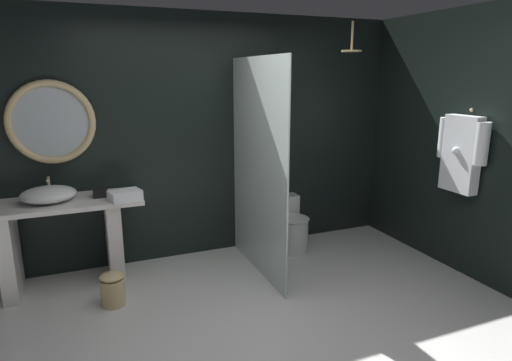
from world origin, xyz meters
TOP-DOWN VIEW (x-y plane):
  - ground_plane at (0.00, 0.00)m, footprint 5.76×5.76m
  - back_wall_panel at (0.00, 1.90)m, footprint 4.80×0.10m
  - side_wall_right at (2.35, 0.76)m, footprint 0.10×2.47m
  - vanity_counter at (-1.41, 1.54)m, footprint 1.46×0.58m
  - vessel_sink at (-1.48, 1.54)m, footprint 0.48×0.39m
  - tissue_box at (-1.05, 1.56)m, footprint 0.13×0.13m
  - round_wall_mirror at (-1.41, 1.81)m, footprint 0.78×0.07m
  - shower_glass_panel at (0.41, 1.18)m, footprint 0.02×1.34m
  - rain_shower_head at (1.53, 1.32)m, footprint 0.21×0.21m
  - hanging_bathrobe at (2.21, 0.40)m, footprint 0.20×0.56m
  - toilet at (0.97, 1.56)m, footprint 0.36×0.55m
  - waste_bin at (-1.03, 1.00)m, footprint 0.21×0.21m
  - folded_hand_towel at (-0.84, 1.35)m, footprint 0.32×0.25m

SIDE VIEW (x-z plane):
  - ground_plane at x=0.00m, z-range 0.00..0.00m
  - waste_bin at x=-1.03m, z-range 0.00..0.30m
  - toilet at x=0.97m, z-range -0.03..0.56m
  - vanity_counter at x=-1.41m, z-range 0.09..0.93m
  - tissue_box at x=-1.05m, z-range 0.84..0.92m
  - folded_hand_towel at x=-0.84m, z-range 0.84..0.93m
  - vessel_sink at x=-1.48m, z-range 0.82..1.02m
  - shower_glass_panel at x=0.41m, z-range 0.00..2.13m
  - hanging_bathrobe at x=2.21m, z-range 0.86..1.66m
  - back_wall_panel at x=0.00m, z-range 0.00..2.60m
  - side_wall_right at x=2.35m, z-range 0.00..2.60m
  - round_wall_mirror at x=-1.41m, z-range 1.14..1.93m
  - rain_shower_head at x=1.53m, z-range 2.07..2.38m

